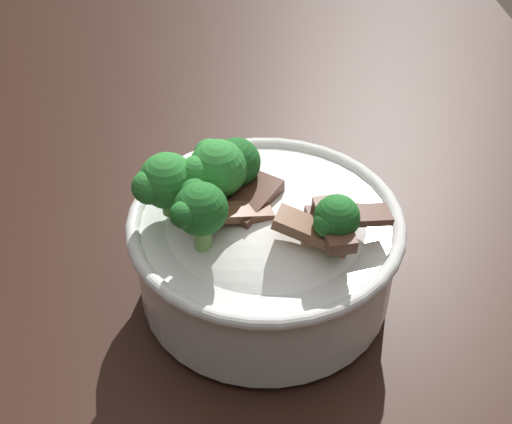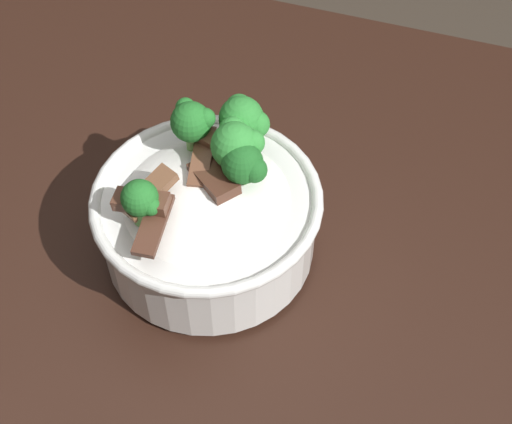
# 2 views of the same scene
# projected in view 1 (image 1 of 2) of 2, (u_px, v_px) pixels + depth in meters

# --- Properties ---
(dining_table) EXTENTS (1.50, 0.87, 0.81)m
(dining_table) POSITION_uv_depth(u_px,v_px,m) (257.00, 400.00, 0.66)
(dining_table) COLOR black
(dining_table) RESTS_ON ground
(rice_bowl) EXTENTS (0.23, 0.23, 0.15)m
(rice_bowl) POSITION_uv_depth(u_px,v_px,m) (262.00, 241.00, 0.59)
(rice_bowl) COLOR white
(rice_bowl) RESTS_ON dining_table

